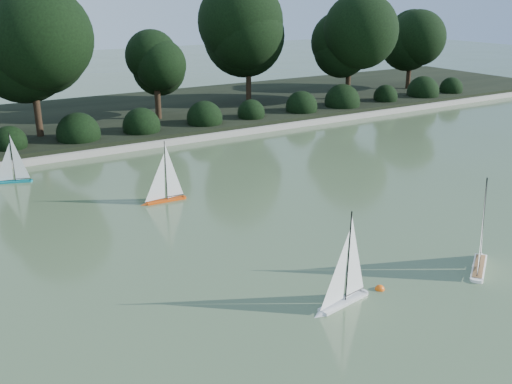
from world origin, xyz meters
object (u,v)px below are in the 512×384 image
at_px(sailboat_orange, 162,192).
at_px(sailboat_teal, 10,174).
at_px(sailboat_white_b, 481,252).
at_px(sailboat_white_a, 340,291).
at_px(race_buoy, 380,289).

height_order(sailboat_orange, sailboat_teal, sailboat_orange).
bearing_deg(sailboat_white_b, sailboat_orange, 120.31).
bearing_deg(sailboat_orange, sailboat_white_a, -84.54).
bearing_deg(sailboat_orange, sailboat_white_b, -59.69).
bearing_deg(race_buoy, sailboat_white_b, -8.31).
bearing_deg(sailboat_orange, race_buoy, -75.88).
bearing_deg(race_buoy, sailboat_orange, 104.12).
height_order(sailboat_white_b, sailboat_teal, sailboat_white_b).
relative_size(sailboat_white_b, race_buoy, 11.45).
distance_m(sailboat_white_a, sailboat_white_b, 2.84).
distance_m(sailboat_white_b, sailboat_orange, 6.65).
bearing_deg(sailboat_teal, sailboat_white_b, -56.21).
height_order(sailboat_orange, race_buoy, sailboat_orange).
relative_size(sailboat_white_b, sailboat_orange, 1.18).
distance_m(sailboat_white_a, race_buoy, 0.88).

